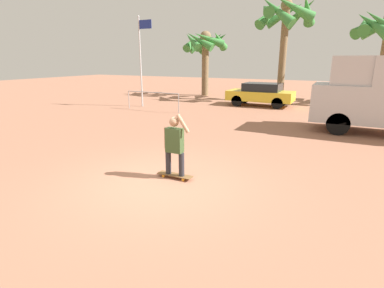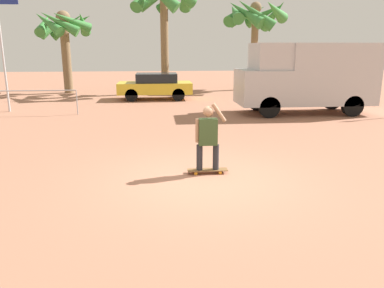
# 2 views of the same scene
# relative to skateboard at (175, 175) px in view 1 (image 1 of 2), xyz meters

# --- Properties ---
(ground_plane) EXTENTS (80.00, 80.00, 0.00)m
(ground_plane) POSITION_rel_skateboard_xyz_m (-0.12, -0.41, -0.08)
(ground_plane) COLOR #A36B51
(skateboard) EXTENTS (0.92, 0.24, 0.09)m
(skateboard) POSITION_rel_skateboard_xyz_m (0.00, 0.00, 0.00)
(skateboard) COLOR brown
(skateboard) RESTS_ON ground_plane
(person_skateboarder) EXTENTS (0.70, 0.24, 1.55)m
(person_skateboarder) POSITION_rel_skateboard_xyz_m (-0.00, 0.00, 0.85)
(person_skateboarder) COLOR #28282D
(person_skateboarder) RESTS_ON skateboard
(parked_car_yellow) EXTENTS (4.08, 1.91, 1.44)m
(parked_car_yellow) POSITION_rel_skateboard_xyz_m (-1.19, 13.06, 0.70)
(parked_car_yellow) COLOR black
(parked_car_yellow) RESTS_ON ground_plane
(palm_tree_center_background) EXTENTS (4.16, 4.32, 6.98)m
(palm_tree_center_background) POSITION_rel_skateboard_xyz_m (-0.61, 16.04, 5.57)
(palm_tree_center_background) COLOR brown
(palm_tree_center_background) RESTS_ON ground_plane
(palm_tree_far_left) EXTENTS (3.71, 3.82, 5.14)m
(palm_tree_far_left) POSITION_rel_skateboard_xyz_m (-6.78, 16.73, 3.96)
(palm_tree_far_left) COLOR brown
(palm_tree_far_left) RESTS_ON ground_plane
(flagpole) EXTENTS (0.95, 0.12, 5.37)m
(flagpole) POSITION_rel_skateboard_xyz_m (-7.75, 9.45, 3.00)
(flagpole) COLOR #B7B7BC
(flagpole) RESTS_ON ground_plane
(plaza_railing_segment) EXTENTS (3.48, 0.05, 1.08)m
(plaza_railing_segment) POSITION_rel_skateboard_xyz_m (-6.29, 8.36, 0.81)
(plaza_railing_segment) COLOR #99999E
(plaza_railing_segment) RESTS_ON ground_plane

